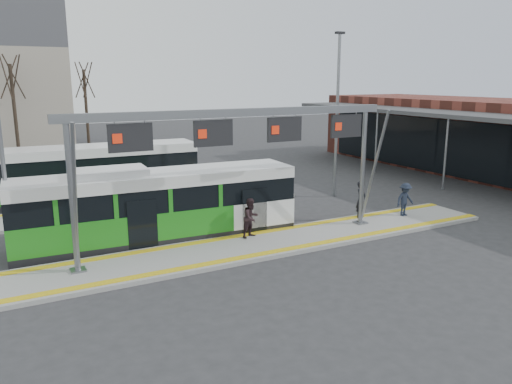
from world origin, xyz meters
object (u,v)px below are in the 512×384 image
gantry (243,137)px  hero_bus (158,206)px  passenger_c (405,199)px  passenger_b (251,218)px  passenger_a (361,200)px

gantry → hero_bus: bearing=136.5°
hero_bus → passenger_c: 11.34m
passenger_b → hero_bus: bearing=129.0°
gantry → passenger_b: 3.45m
passenger_a → passenger_c: bearing=-46.0°
hero_bus → passenger_a: hero_bus is taller
passenger_b → passenger_c: size_ratio=1.04×
hero_bus → passenger_a: size_ratio=6.68×
hero_bus → passenger_c: bearing=-9.3°
gantry → passenger_b: gantry is taller
hero_bus → gantry: bearing=-40.5°
hero_bus → passenger_a: 9.22m
hero_bus → passenger_a: (9.06, -1.69, -0.41)m
gantry → hero_bus: gantry is taller
gantry → hero_bus: 4.61m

